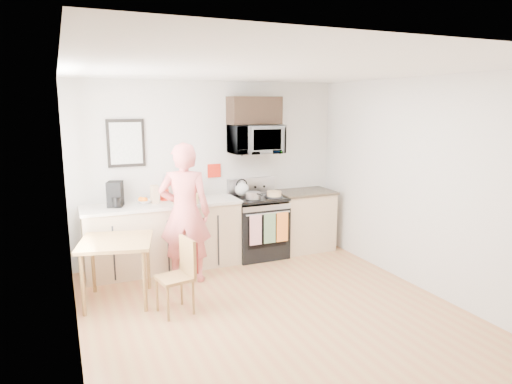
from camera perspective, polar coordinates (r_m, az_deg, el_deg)
name	(u,v)px	position (r m, az deg, el deg)	size (l,w,h in m)	color
floor	(279,318)	(5.12, 2.84, -15.41)	(4.60, 4.60, 0.00)	#A66740
back_wall	(211,171)	(6.79, -5.70, 2.66)	(4.00, 0.04, 2.60)	beige
front_wall	(459,276)	(2.90, 24.02, -9.56)	(4.00, 0.04, 2.60)	beige
left_wall	(70,219)	(4.21, -22.19, -3.18)	(0.04, 4.60, 2.60)	beige
right_wall	(429,186)	(5.85, 20.82, 0.66)	(0.04, 4.60, 2.60)	beige
ceiling	(281,70)	(4.60, 3.16, 15.04)	(4.00, 4.60, 0.04)	white
window	(70,177)	(4.95, -22.25, 1.77)	(0.06, 1.40, 1.50)	white
cabinet_left	(163,237)	(6.49, -11.50, -5.59)	(2.10, 0.60, 0.90)	tan
countertop_left	(162,204)	(6.37, -11.66, -1.53)	(2.14, 0.64, 0.04)	silver
cabinet_right	(304,221)	(7.26, 6.00, -3.66)	(0.84, 0.60, 0.90)	tan
countertop_right	(304,192)	(7.15, 6.08, -0.02)	(0.88, 0.64, 0.04)	black
range	(258,228)	(6.89, 0.28, -4.51)	(0.76, 0.70, 1.16)	black
microwave	(255,139)	(6.76, -0.07, 6.60)	(0.76, 0.51, 0.42)	#A8A8AD
upper_cabinet	(254,110)	(6.78, -0.22, 10.16)	(0.76, 0.35, 0.40)	black
wall_art	(126,143)	(6.46, -15.95, 5.89)	(0.50, 0.04, 0.65)	black
wall_trivet	(214,171)	(6.79, -5.26, 2.67)	(0.20, 0.02, 0.20)	red
person	(185,213)	(5.89, -8.88, -2.61)	(0.66, 0.43, 1.81)	#B43831
dining_table	(116,247)	(5.50, -17.09, -6.63)	(0.83, 0.83, 0.74)	brown
chair	(184,264)	(5.14, -8.99, -8.93)	(0.44, 0.41, 0.83)	brown
knife_block	(197,190)	(6.57, -7.42, 0.25)	(0.11, 0.16, 0.25)	brown
utensil_crock	(164,190)	(6.52, -11.40, 0.30)	(0.13, 0.13, 0.38)	red
fruit_bowl	(144,201)	(6.38, -13.78, -1.08)	(0.25, 0.25, 0.09)	silver
milk_carton	(155,194)	(6.36, -12.56, -0.27)	(0.09, 0.09, 0.25)	tan
coffee_maker	(115,195)	(6.28, -17.17, -0.35)	(0.25, 0.30, 0.33)	black
bread_bag	(186,199)	(6.28, -8.79, -0.86)	(0.34, 0.16, 0.12)	tan
cake	(274,194)	(6.71, 2.27, -0.29)	(0.26, 0.26, 0.09)	black
kettle	(242,189)	(6.77, -1.80, 0.42)	(0.21, 0.21, 0.26)	silver
pot	(253,196)	(6.55, -0.33, -0.45)	(0.21, 0.35, 0.10)	#A8A8AD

